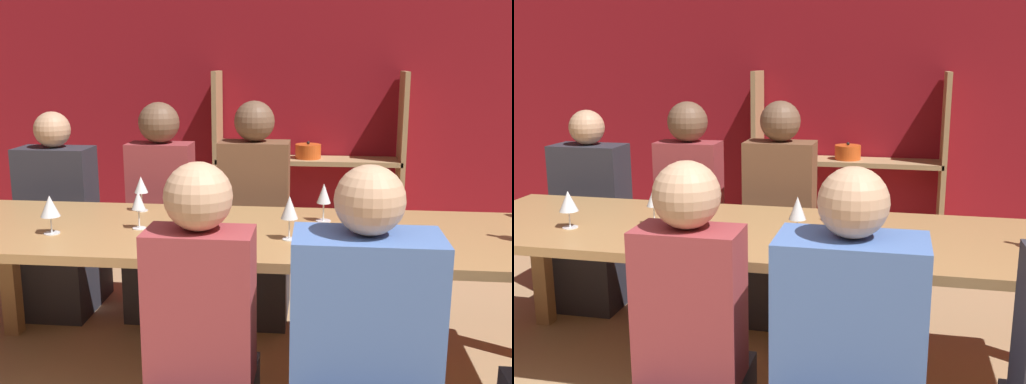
% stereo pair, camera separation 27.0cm
% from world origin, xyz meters
% --- Properties ---
extents(wall_back_red, '(8.80, 0.06, 2.70)m').
position_xyz_m(wall_back_red, '(0.00, 3.83, 1.35)').
color(wall_back_red, maroon).
rests_on(wall_back_red, ground_plane).
extents(shelf_unit, '(1.43, 0.30, 1.38)m').
position_xyz_m(shelf_unit, '(0.19, 3.63, 0.50)').
color(shelf_unit, tan).
rests_on(shelf_unit, ground_plane).
extents(dining_table, '(2.87, 0.87, 0.73)m').
position_xyz_m(dining_table, '(0.06, 1.62, 0.65)').
color(dining_table, '#AD7F4C').
rests_on(dining_table, ground_plane).
extents(wine_glass_white_a, '(0.06, 0.06, 0.17)m').
position_xyz_m(wine_glass_white_a, '(-0.45, 1.59, 0.85)').
color(wine_glass_white_a, white).
rests_on(wine_glass_white_a, dining_table).
extents(wine_glass_red_a, '(0.07, 0.07, 0.17)m').
position_xyz_m(wine_glass_red_a, '(-0.53, 1.91, 0.85)').
color(wine_glass_red_a, white).
rests_on(wine_glass_red_a, dining_table).
extents(wine_glass_empty_a, '(0.07, 0.07, 0.18)m').
position_xyz_m(wine_glass_empty_a, '(-0.21, 1.47, 0.86)').
color(wine_glass_empty_a, white).
rests_on(wine_glass_empty_a, dining_table).
extents(wine_glass_white_b, '(0.08, 0.08, 0.17)m').
position_xyz_m(wine_glass_white_b, '(-0.80, 1.48, 0.84)').
color(wine_glass_white_b, white).
rests_on(wine_glass_white_b, dining_table).
extents(wine_glass_empty_b, '(0.07, 0.07, 0.18)m').
position_xyz_m(wine_glass_empty_b, '(0.36, 1.81, 0.85)').
color(wine_glass_empty_b, white).
rests_on(wine_glass_empty_b, dining_table).
extents(wine_glass_white_d, '(0.07, 0.07, 0.19)m').
position_xyz_m(wine_glass_white_d, '(0.22, 1.50, 0.86)').
color(wine_glass_white_d, white).
rests_on(wine_glass_white_d, dining_table).
extents(cell_phone, '(0.16, 0.15, 0.01)m').
position_xyz_m(cell_phone, '(0.57, 1.65, 0.73)').
color(cell_phone, '#1E2338').
rests_on(cell_phone, dining_table).
extents(person_near_a, '(0.35, 0.44, 1.16)m').
position_xyz_m(person_near_a, '(-0.03, 0.89, 0.44)').
color(person_near_a, '#2D2D38').
rests_on(person_near_a, ground_plane).
extents(person_far_a, '(0.36, 0.45, 1.23)m').
position_xyz_m(person_far_a, '(-0.55, 2.37, 0.47)').
color(person_far_a, '#2D2D38').
rests_on(person_far_a, ground_plane).
extents(person_far_b, '(0.39, 0.49, 1.25)m').
position_xyz_m(person_far_b, '(-0.02, 2.36, 0.46)').
color(person_far_b, '#2D2D38').
rests_on(person_far_b, ground_plane).
extents(person_far_c, '(0.42, 0.53, 1.18)m').
position_xyz_m(person_far_c, '(-1.18, 2.35, 0.43)').
color(person_far_c, '#2D2D38').
rests_on(person_far_c, ground_plane).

